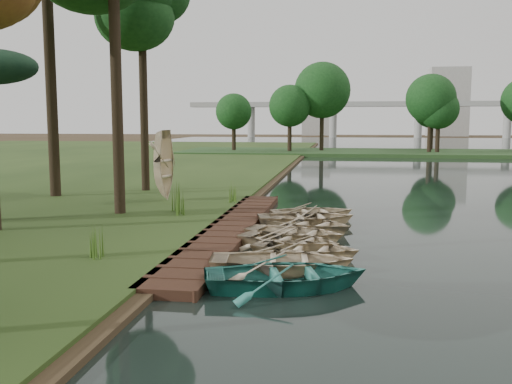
# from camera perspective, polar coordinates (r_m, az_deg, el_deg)

# --- Properties ---
(ground) EXTENTS (300.00, 300.00, 0.00)m
(ground) POSITION_cam_1_polar(r_m,az_deg,el_deg) (20.36, 1.93, -4.29)
(ground) COLOR #3D2F1D
(boardwalk) EXTENTS (1.60, 16.00, 0.30)m
(boardwalk) POSITION_cam_1_polar(r_m,az_deg,el_deg) (20.57, -2.51, -3.74)
(boardwalk) COLOR #382015
(boardwalk) RESTS_ON ground
(peninsula) EXTENTS (50.00, 14.00, 0.45)m
(peninsula) POSITION_cam_1_polar(r_m,az_deg,el_deg) (70.16, 13.26, 3.83)
(peninsula) COLOR #28471F
(peninsula) RESTS_ON ground
(far_trees) EXTENTS (45.60, 5.60, 8.80)m
(far_trees) POSITION_cam_1_polar(r_m,az_deg,el_deg) (69.90, 10.65, 8.97)
(far_trees) COLOR black
(far_trees) RESTS_ON peninsula
(bridge) EXTENTS (95.90, 4.00, 8.60)m
(bridge) POSITION_cam_1_polar(r_m,az_deg,el_deg) (140.21, 12.81, 8.20)
(bridge) COLOR #A5A5A0
(bridge) RESTS_ON ground
(building_a) EXTENTS (10.00, 8.00, 18.00)m
(building_a) POSITION_cam_1_polar(r_m,az_deg,el_deg) (162.28, 18.62, 8.51)
(building_a) COLOR #A5A5A0
(building_a) RESTS_ON ground
(building_b) EXTENTS (8.00, 8.00, 12.00)m
(building_b) POSITION_cam_1_polar(r_m,az_deg,el_deg) (165.00, 6.11, 7.77)
(building_b) COLOR #A5A5A0
(building_b) RESTS_ON ground
(rowboat_0) EXTENTS (4.49, 3.69, 0.81)m
(rowboat_0) POSITION_cam_1_polar(r_m,az_deg,el_deg) (13.70, 3.09, -8.00)
(rowboat_0) COLOR #2E8173
(rowboat_0) RESTS_ON water
(rowboat_1) EXTENTS (4.05, 3.10, 0.78)m
(rowboat_1) POSITION_cam_1_polar(r_m,az_deg,el_deg) (15.08, 2.61, -6.64)
(rowboat_1) COLOR beige
(rowboat_1) RESTS_ON water
(rowboat_2) EXTENTS (3.59, 2.89, 0.66)m
(rowboat_2) POSITION_cam_1_polar(r_m,az_deg,el_deg) (16.86, 4.96, -5.39)
(rowboat_2) COLOR beige
(rowboat_2) RESTS_ON water
(rowboat_3) EXTENTS (3.97, 3.43, 0.69)m
(rowboat_3) POSITION_cam_1_polar(r_m,az_deg,el_deg) (17.89, 3.34, -4.60)
(rowboat_3) COLOR beige
(rowboat_3) RESTS_ON water
(rowboat_4) EXTENTS (3.87, 3.21, 0.69)m
(rowboat_4) POSITION_cam_1_polar(r_m,az_deg,el_deg) (19.09, 3.86, -3.85)
(rowboat_4) COLOR beige
(rowboat_4) RESTS_ON water
(rowboat_5) EXTENTS (4.05, 3.58, 0.70)m
(rowboat_5) POSITION_cam_1_polar(r_m,az_deg,el_deg) (20.75, 5.21, -2.98)
(rowboat_5) COLOR beige
(rowboat_5) RESTS_ON water
(rowboat_6) EXTENTS (4.24, 3.46, 0.77)m
(rowboat_6) POSITION_cam_1_polar(r_m,az_deg,el_deg) (21.85, 5.06, -2.37)
(rowboat_6) COLOR beige
(rowboat_6) RESTS_ON water
(rowboat_7) EXTENTS (4.01, 3.40, 0.71)m
(rowboat_7) POSITION_cam_1_polar(r_m,az_deg,el_deg) (23.35, 5.67, -1.84)
(rowboat_7) COLOR beige
(rowboat_7) RESTS_ON water
(stored_rowboat) EXTENTS (3.56, 2.73, 0.68)m
(stored_rowboat) POSITION_cam_1_polar(r_m,az_deg,el_deg) (27.23, -9.00, -0.10)
(stored_rowboat) COLOR beige
(stored_rowboat) RESTS_ON bank
(tree_6) EXTENTS (4.19, 4.19, 11.15)m
(tree_6) POSITION_cam_1_polar(r_m,az_deg,el_deg) (31.72, -11.37, 17.00)
(tree_6) COLOR black
(tree_6) RESTS_ON bank
(reeds_0) EXTENTS (0.60, 0.60, 0.89)m
(reeds_0) POSITION_cam_1_polar(r_m,az_deg,el_deg) (16.17, -15.57, -4.84)
(reeds_0) COLOR #3F661E
(reeds_0) RESTS_ON bank
(reeds_1) EXTENTS (0.60, 0.60, 0.93)m
(reeds_1) POSITION_cam_1_polar(r_m,az_deg,el_deg) (22.86, -7.73, -1.14)
(reeds_1) COLOR #3F661E
(reeds_1) RESTS_ON bank
(reeds_2) EXTENTS (0.60, 0.60, 1.14)m
(reeds_2) POSITION_cam_1_polar(r_m,az_deg,el_deg) (23.62, -8.03, -0.63)
(reeds_2) COLOR #3F661E
(reeds_2) RESTS_ON bank
(reeds_3) EXTENTS (0.60, 0.60, 0.91)m
(reeds_3) POSITION_cam_1_polar(r_m,az_deg,el_deg) (26.34, -2.21, -0.01)
(reeds_3) COLOR #3F661E
(reeds_3) RESTS_ON bank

